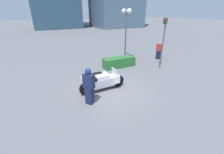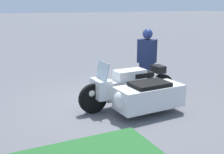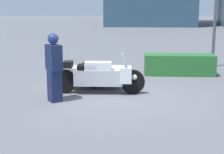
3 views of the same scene
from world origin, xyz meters
TOP-DOWN VIEW (x-y plane):
  - ground_plane at (0.00, 0.00)m, footprint 160.00×160.00m
  - police_motorcycle at (-0.37, 0.63)m, footprint 2.64×1.26m
  - officer_rider at (-1.43, -0.63)m, footprint 0.52×0.57m
  - hedge_bush_curbside at (2.27, 3.19)m, footprint 2.51×0.84m
  - twin_lamp_post at (3.84, 4.87)m, footprint 0.40×1.23m
  - traffic_light_near at (4.93, 1.56)m, footprint 0.22×0.28m
  - pedestrian_bystander at (6.47, 3.42)m, footprint 0.35×0.48m

SIDE VIEW (x-z plane):
  - ground_plane at x=0.00m, z-range 0.00..0.00m
  - hedge_bush_curbside at x=2.27m, z-range 0.00..0.74m
  - police_motorcycle at x=-0.37m, z-range -0.11..1.06m
  - pedestrian_bystander at x=6.47m, z-range 0.00..1.56m
  - officer_rider at x=-1.43m, z-range 0.05..1.84m
  - traffic_light_near at x=4.93m, z-range 0.55..4.16m
  - twin_lamp_post at x=3.84m, z-range 1.29..5.51m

